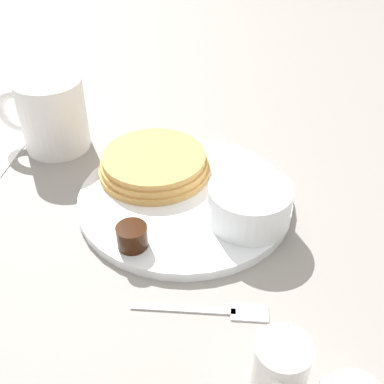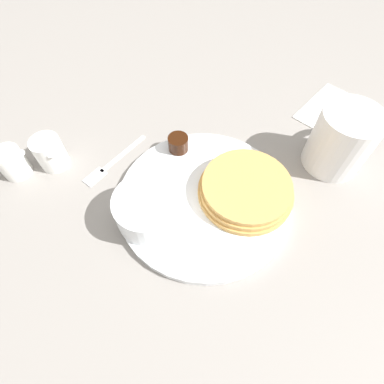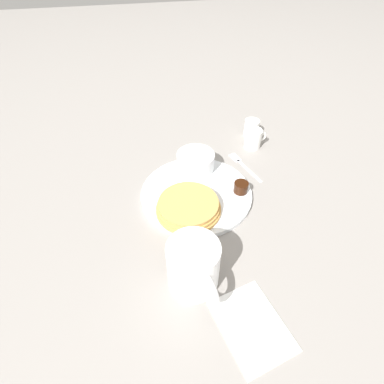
# 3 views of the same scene
# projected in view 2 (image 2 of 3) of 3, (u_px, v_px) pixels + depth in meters

# --- Properties ---
(ground_plane) EXTENTS (4.00, 4.00, 0.00)m
(ground_plane) POSITION_uv_depth(u_px,v_px,m) (204.00, 201.00, 0.47)
(ground_plane) COLOR gray
(plate) EXTENTS (0.27, 0.27, 0.01)m
(plate) POSITION_uv_depth(u_px,v_px,m) (204.00, 199.00, 0.47)
(plate) COLOR white
(plate) RESTS_ON ground_plane
(pancake_stack) EXTENTS (0.15, 0.15, 0.03)m
(pancake_stack) POSITION_uv_depth(u_px,v_px,m) (246.00, 189.00, 0.45)
(pancake_stack) COLOR tan
(pancake_stack) RESTS_ON plate
(bowl) EXTENTS (0.10, 0.10, 0.05)m
(bowl) POSITION_uv_depth(u_px,v_px,m) (148.00, 208.00, 0.42)
(bowl) COLOR white
(bowl) RESTS_ON plate
(syrup_cup) EXTENTS (0.03, 0.03, 0.03)m
(syrup_cup) POSITION_uv_depth(u_px,v_px,m) (178.00, 143.00, 0.50)
(syrup_cup) COLOR black
(syrup_cup) RESTS_ON plate
(butter_ramekin) EXTENTS (0.04, 0.04, 0.04)m
(butter_ramekin) POSITION_uv_depth(u_px,v_px,m) (136.00, 206.00, 0.44)
(butter_ramekin) COLOR white
(butter_ramekin) RESTS_ON plate
(coffee_mug) EXTENTS (0.13, 0.09, 0.10)m
(coffee_mug) POSITION_uv_depth(u_px,v_px,m) (342.00, 139.00, 0.47)
(coffee_mug) COLOR white
(coffee_mug) RESTS_ON ground_plane
(creamer_pitcher_near) EXTENTS (0.05, 0.07, 0.06)m
(creamer_pitcher_near) POSITION_uv_depth(u_px,v_px,m) (50.00, 152.00, 0.49)
(creamer_pitcher_near) COLOR white
(creamer_pitcher_near) RESTS_ON ground_plane
(creamer_pitcher_far) EXTENTS (0.06, 0.04, 0.05)m
(creamer_pitcher_far) POSITION_uv_depth(u_px,v_px,m) (11.00, 162.00, 0.48)
(creamer_pitcher_far) COLOR white
(creamer_pitcher_far) RESTS_ON ground_plane
(fork) EXTENTS (0.13, 0.05, 0.00)m
(fork) POSITION_uv_depth(u_px,v_px,m) (109.00, 165.00, 0.51)
(fork) COLOR silver
(fork) RESTS_ON ground_plane
(napkin) EXTENTS (0.16, 0.13, 0.00)m
(napkin) POSITION_uv_depth(u_px,v_px,m) (334.00, 111.00, 0.58)
(napkin) COLOR white
(napkin) RESTS_ON ground_plane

